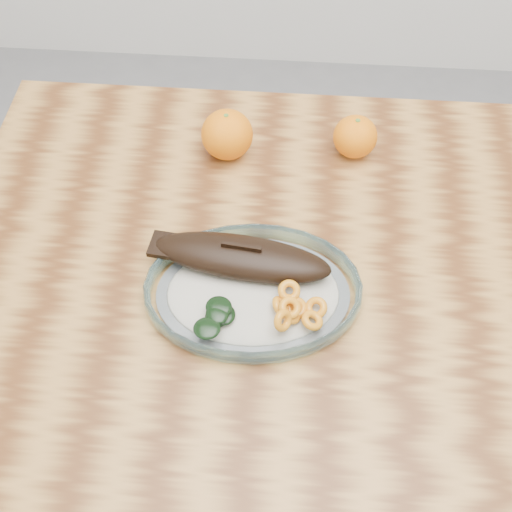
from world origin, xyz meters
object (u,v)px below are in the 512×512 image
Objects in this scene: dining_table at (322,299)px; orange_right at (355,137)px; plated_meal at (252,288)px; orange_left at (227,135)px.

dining_table is 0.29m from orange_right.
plated_meal is 0.30m from orange_left.
dining_table is 13.43× the size of orange_left.
plated_meal is at bearing -116.34° from orange_right.
dining_table is at bearing 25.03° from plated_meal.
plated_meal is at bearing -150.51° from dining_table.
orange_right is (0.04, 0.25, 0.14)m from dining_table.
plated_meal reaches higher than orange_right.
orange_right is (0.15, 0.31, 0.02)m from plated_meal.
plated_meal is 6.85× the size of orange_left.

